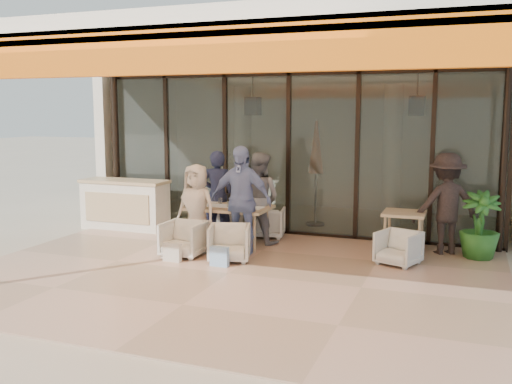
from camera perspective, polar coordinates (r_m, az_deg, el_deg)
ground at (r=8.72m, az=-2.71°, el=-8.27°), size 70.00×70.00×0.00m
terrace_floor at (r=8.72m, az=-2.71°, el=-8.24°), size 8.00×6.00×0.01m
terrace_structure at (r=8.16m, az=-3.62°, el=13.66°), size 8.00×6.00×3.40m
glass_storefront at (r=11.22m, az=3.28°, el=3.75°), size 8.08×0.10×3.20m
interior_block at (r=13.41m, az=6.28°, el=7.14°), size 9.05×3.62×3.52m
host_counter at (r=12.14m, az=-12.97°, el=-1.19°), size 1.85×0.65×1.04m
dining_table at (r=10.33m, az=-2.79°, el=-1.75°), size 1.50×0.90×0.93m
chair_far_left at (r=11.40m, az=-2.83°, el=-2.49°), size 0.83×0.80×0.71m
chair_far_right at (r=11.11m, az=1.16°, el=-2.92°), size 0.74×0.71×0.66m
chair_near_left at (r=9.72m, az=-7.26°, el=-4.53°), size 0.67×0.62×0.68m
chair_near_right at (r=9.37m, az=-2.69°, el=-4.97°), size 0.81×0.78×0.67m
diner_navy at (r=10.86m, az=-3.89°, el=-0.34°), size 0.70×0.54×1.72m
diner_grey at (r=10.55m, az=0.28°, el=-0.62°), size 0.93×0.79×1.70m
diner_cream at (r=10.08m, az=-5.99°, el=-1.56°), size 0.80×0.57×1.54m
diner_periwinkle at (r=9.71m, az=-1.56°, el=-0.87°), size 1.11×0.49×1.88m
tote_bag_cream at (r=9.42m, az=-8.38°, el=-6.02°), size 0.30×0.10×0.34m
tote_bag_blue at (r=9.06m, az=-3.68°, el=-6.53°), size 0.30×0.10×0.34m
side_table at (r=10.08m, az=14.60°, el=-2.54°), size 0.70×0.70×0.74m
side_chair at (r=9.42m, az=14.05°, el=-5.31°), size 0.76×0.74×0.62m
standing_woman at (r=10.25m, az=18.47°, el=-1.15°), size 1.31×1.08×1.76m
potted_palm at (r=10.16m, az=21.47°, el=-3.15°), size 0.72×0.72×1.14m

